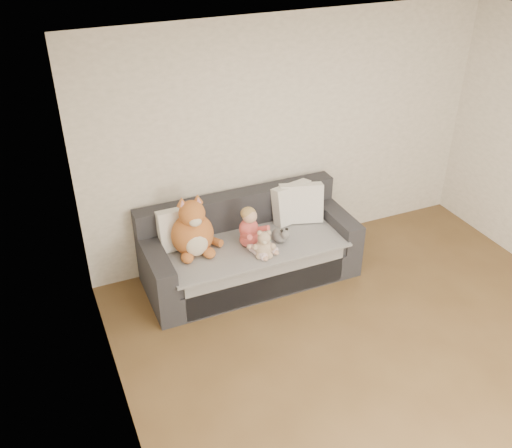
{
  "coord_description": "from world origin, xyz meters",
  "views": [
    {
      "loc": [
        -2.57,
        -2.53,
        3.66
      ],
      "look_at": [
        -0.66,
        1.87,
        0.75
      ],
      "focal_mm": 40.0,
      "sensor_mm": 36.0,
      "label": 1
    }
  ],
  "objects": [
    {
      "name": "room_shell",
      "position": [
        0.0,
        0.42,
        1.3
      ],
      "size": [
        5.0,
        5.0,
        5.0
      ],
      "color": "brown",
      "rests_on": "ground"
    },
    {
      "name": "sofa",
      "position": [
        -0.66,
        2.06,
        0.31
      ],
      "size": [
        2.2,
        0.94,
        0.85
      ],
      "color": "#28282D",
      "rests_on": "ground"
    },
    {
      "name": "cushion_left",
      "position": [
        -1.33,
        2.2,
        0.68
      ],
      "size": [
        0.45,
        0.21,
        0.43
      ],
      "rotation": [
        0.0,
        0.0,
        0.01
      ],
      "color": "silver",
      "rests_on": "sofa"
    },
    {
      "name": "cushion_right_back",
      "position": [
        -0.08,
        2.22,
        0.68
      ],
      "size": [
        0.48,
        0.29,
        0.43
      ],
      "rotation": [
        0.0,
        0.0,
        0.21
      ],
      "color": "silver",
      "rests_on": "sofa"
    },
    {
      "name": "cushion_right_front",
      "position": [
        -0.0,
        2.17,
        0.68
      ],
      "size": [
        0.5,
        0.33,
        0.44
      ],
      "rotation": [
        0.0,
        0.0,
        -0.3
      ],
      "color": "silver",
      "rests_on": "sofa"
    },
    {
      "name": "toddler",
      "position": [
        -0.69,
        1.9,
        0.66
      ],
      "size": [
        0.31,
        0.45,
        0.44
      ],
      "rotation": [
        0.0,
        0.0,
        0.34
      ],
      "color": "#EB5353",
      "rests_on": "sofa"
    },
    {
      "name": "plush_cat",
      "position": [
        -1.25,
        2.05,
        0.71
      ],
      "size": [
        0.52,
        0.44,
        0.65
      ],
      "rotation": [
        0.0,
        0.0,
        -0.02
      ],
      "color": "#C75F2C",
      "rests_on": "sofa"
    },
    {
      "name": "teddy_bear",
      "position": [
        -0.64,
        1.71,
        0.59
      ],
      "size": [
        0.22,
        0.18,
        0.29
      ],
      "rotation": [
        0.0,
        0.0,
        -0.35
      ],
      "color": "#C8AB8A",
      "rests_on": "sofa"
    },
    {
      "name": "plush_cow",
      "position": [
        -0.39,
        1.87,
        0.55
      ],
      "size": [
        0.15,
        0.23,
        0.19
      ],
      "rotation": [
        0.0,
        0.0,
        0.16
      ],
      "color": "white",
      "rests_on": "sofa"
    },
    {
      "name": "sippy_cup",
      "position": [
        -0.57,
        1.83,
        0.54
      ],
      "size": [
        0.11,
        0.07,
        0.12
      ],
      "rotation": [
        0.0,
        0.0,
        0.08
      ],
      "color": "#65348E",
      "rests_on": "sofa"
    }
  ]
}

